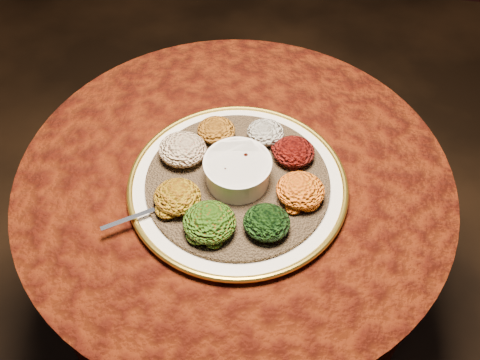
# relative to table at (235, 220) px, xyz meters

# --- Properties ---
(table) EXTENTS (0.96, 0.96, 0.73)m
(table) POSITION_rel_table_xyz_m (0.00, 0.00, 0.00)
(table) COLOR black
(table) RESTS_ON ground
(platter) EXTENTS (0.48, 0.48, 0.02)m
(platter) POSITION_rel_table_xyz_m (0.01, -0.04, 0.19)
(platter) COLOR white
(platter) RESTS_ON table
(injera) EXTENTS (0.42, 0.42, 0.01)m
(injera) POSITION_rel_table_xyz_m (0.01, -0.04, 0.20)
(injera) COLOR brown
(injera) RESTS_ON platter
(stew_bowl) EXTENTS (0.14, 0.14, 0.06)m
(stew_bowl) POSITION_rel_table_xyz_m (0.01, -0.04, 0.24)
(stew_bowl) COLOR white
(stew_bowl) RESTS_ON injera
(spoon) EXTENTS (0.13, 0.10, 0.01)m
(spoon) POSITION_rel_table_xyz_m (-0.13, -0.14, 0.21)
(spoon) COLOR silver
(spoon) RESTS_ON injera
(portion_ayib) EXTENTS (0.08, 0.08, 0.04)m
(portion_ayib) POSITION_rel_table_xyz_m (0.05, 0.09, 0.23)
(portion_ayib) COLOR beige
(portion_ayib) RESTS_ON injera
(portion_kitfo) EXTENTS (0.09, 0.09, 0.04)m
(portion_kitfo) POSITION_rel_table_xyz_m (0.12, 0.04, 0.23)
(portion_kitfo) COLOR black
(portion_kitfo) RESTS_ON injera
(portion_tikil) EXTENTS (0.10, 0.09, 0.05)m
(portion_tikil) POSITION_rel_table_xyz_m (0.15, -0.06, 0.23)
(portion_tikil) COLOR #BA880F
(portion_tikil) RESTS_ON injera
(portion_gomen) EXTENTS (0.09, 0.09, 0.04)m
(portion_gomen) POSITION_rel_table_xyz_m (0.09, -0.15, 0.23)
(portion_gomen) COLOR black
(portion_gomen) RESTS_ON injera
(portion_mixveg) EXTENTS (0.10, 0.10, 0.05)m
(portion_mixveg) POSITION_rel_table_xyz_m (-0.02, -0.17, 0.23)
(portion_mixveg) COLOR #AD2B0B
(portion_mixveg) RESTS_ON injera
(portion_kik) EXTENTS (0.10, 0.09, 0.05)m
(portion_kik) POSITION_rel_table_xyz_m (-0.09, -0.12, 0.23)
(portion_kik) COLOR #A47B0E
(portion_kik) RESTS_ON injera
(portion_timatim) EXTENTS (0.10, 0.10, 0.05)m
(portion_timatim) POSITION_rel_table_xyz_m (-0.11, 0.01, 0.23)
(portion_timatim) COLOR #710906
(portion_timatim) RESTS_ON injera
(portion_shiro) EXTENTS (0.09, 0.08, 0.04)m
(portion_shiro) POSITION_rel_table_xyz_m (-0.05, 0.08, 0.23)
(portion_shiro) COLOR #A25B13
(portion_shiro) RESTS_ON injera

